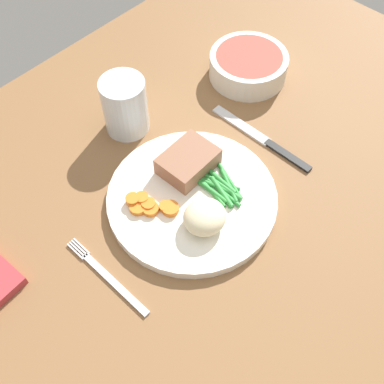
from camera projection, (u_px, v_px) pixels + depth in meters
The scene contains 10 objects.
dining_table at pixel (210, 201), 75.72cm from camera, with size 120.00×90.00×2.00cm.
dinner_plate at pixel (192, 199), 73.85cm from camera, with size 26.26×26.26×1.60cm, color white.
meat_portion at pixel (188, 161), 74.94cm from camera, with size 8.73×6.63×3.19cm, color #936047.
mashed_potatoes at pixel (205, 217), 68.86cm from camera, with size 6.48×6.10×3.70cm, color beige.
carrot_slices at pixel (149, 205), 71.63cm from camera, with size 5.76×7.52×1.27cm.
green_beans at pixel (221, 187), 73.65cm from camera, with size 5.61×9.29×0.88cm.
fork at pixel (108, 278), 67.02cm from camera, with size 1.44×16.60×0.40cm.
knife at pixel (263, 139), 81.43cm from camera, with size 1.70×20.50×0.64cm.
water_glass at pixel (125, 109), 79.89cm from camera, with size 7.54×7.54×10.01cm.
salad_bowl at pixel (248, 65), 88.56cm from camera, with size 14.46×14.46×4.64cm.
Camera 1 is at (-32.42, -26.32, 64.25)cm, focal length 44.74 mm.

